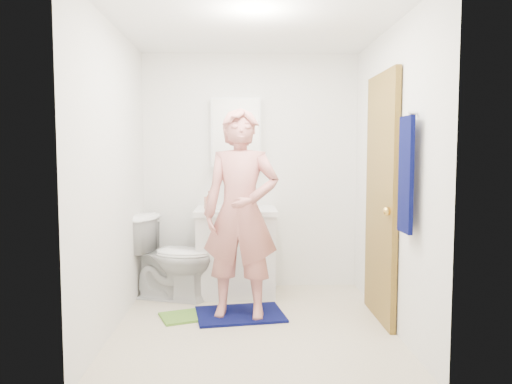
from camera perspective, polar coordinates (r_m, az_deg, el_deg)
floor at (r=4.19m, az=-0.27°, el=-15.11°), size 2.20×2.40×0.02m
ceiling at (r=4.07m, az=-0.29°, el=18.89°), size 2.20×2.40×0.02m
wall_back at (r=5.16m, az=-0.62°, el=2.34°), size 2.20×0.02×2.40m
wall_front at (r=2.75m, az=0.36°, el=0.29°), size 2.20×0.02×2.40m
wall_left at (r=4.08m, az=-16.07°, el=1.54°), size 0.02×2.40×2.40m
wall_right at (r=4.13m, az=15.30°, el=1.60°), size 0.02×2.40×2.40m
vanity_cabinet at (r=4.96m, az=-2.29°, el=-7.07°), size 0.75×0.55×0.80m
countertop at (r=4.90m, az=-2.31°, el=-2.19°), size 0.79×0.59×0.05m
sink_basin at (r=4.89m, az=-2.31°, el=-2.02°), size 0.40×0.40×0.03m
faucet at (r=5.07m, az=-2.29°, el=-0.99°), size 0.03×0.03×0.12m
medicine_cabinet at (r=5.09m, az=-2.31°, el=6.81°), size 0.50×0.12×0.70m
mirror_panel at (r=5.03m, az=-2.32°, el=6.84°), size 0.46×0.01×0.66m
door at (r=4.28m, az=14.09°, el=-0.63°), size 0.05×0.80×2.05m
door_knob at (r=3.97m, az=14.77°, el=-2.14°), size 0.07×0.07×0.07m
towel at (r=3.56m, az=16.77°, el=1.91°), size 0.03×0.24×0.80m
towel_hook at (r=3.58m, az=17.54°, el=8.62°), size 0.06×0.02×0.02m
toilet at (r=4.87m, az=-9.57°, el=-7.33°), size 0.89×0.66×0.81m
bath_mat at (r=4.42m, az=-1.85°, el=-13.80°), size 0.81×0.64×0.02m
green_rug at (r=4.40m, az=-8.17°, el=-13.91°), size 0.48×0.44×0.02m
soap_dispenser at (r=4.83m, az=-5.40°, el=-0.94°), size 0.10×0.10×0.18m
toothbrush_cup at (r=5.03m, az=-0.72°, el=-1.18°), size 0.12×0.12×0.10m
man at (r=4.17m, az=-1.74°, el=-2.44°), size 0.69×0.50×1.74m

